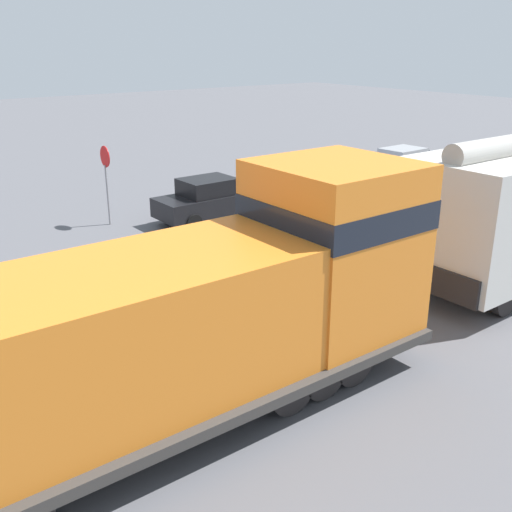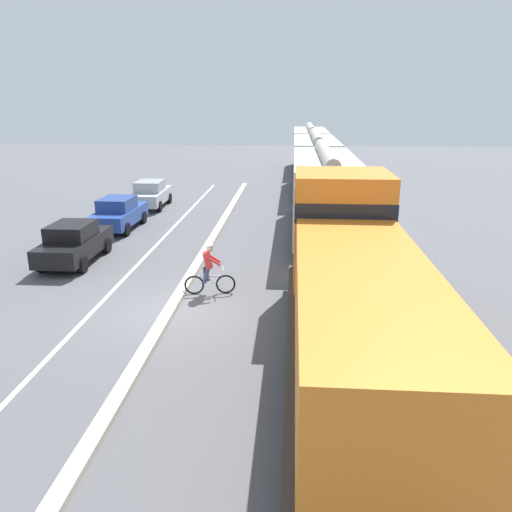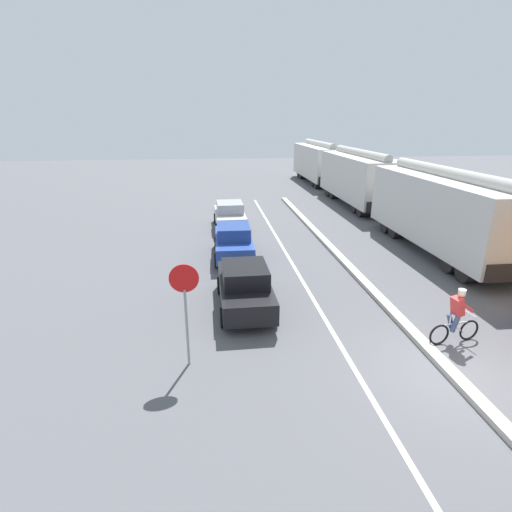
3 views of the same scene
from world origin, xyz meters
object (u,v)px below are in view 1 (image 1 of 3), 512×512
Objects in this scene: stop_sign at (106,170)px; parked_car_blue at (317,180)px; cyclist at (236,261)px; parked_car_silver at (403,165)px; locomotive at (182,325)px; parked_car_black at (211,199)px.

parked_car_blue is at bearing 78.40° from stop_sign.
cyclist is at bearing -54.70° from parked_car_blue.
parked_car_blue is 1.47× the size of stop_sign.
parked_car_blue and parked_car_silver have the same top height.
stop_sign is at bearing 161.85° from locomotive.
stop_sign is (-7.76, -0.18, 1.21)m from cyclist.
parked_car_black is 6.67m from cyclist.
locomotive reaches higher than parked_car_blue.
parked_car_blue is 10.35m from cyclist.
locomotive reaches higher than cyclist.
locomotive is 16.19m from parked_car_blue.
locomotive is 12.43m from parked_car_black.
stop_sign is at bearing -97.66° from parked_car_silver.
parked_car_silver is 2.47× the size of cyclist.
parked_car_silver is at bearing 119.22° from locomotive.
stop_sign reaches higher than parked_car_silver.
locomotive is at bearing -60.78° from parked_car_silver.
parked_car_silver is 14.24m from stop_sign.
locomotive is 2.75× the size of parked_car_black.
parked_car_black is at bearing -89.51° from parked_car_blue.
locomotive is 5.95m from cyclist.
parked_car_black is at bearing -90.38° from parked_car_silver.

